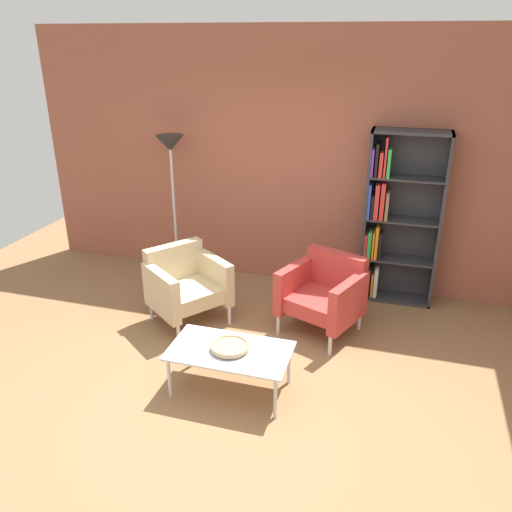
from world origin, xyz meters
TOP-DOWN VIEW (x-y plane):
  - ground_plane at (0.00, 0.00)m, footprint 8.32×8.32m
  - brick_back_panel at (0.00, 2.46)m, footprint 6.40×0.12m
  - bookshelf_tall at (1.12, 2.25)m, footprint 0.80×0.30m
  - coffee_table_low at (-0.03, 0.13)m, footprint 1.00×0.56m
  - decorative_bowl at (-0.03, 0.13)m, footprint 0.32×0.32m
  - armchair_corner_red at (0.55, 1.34)m, footprint 0.90×0.86m
  - armchair_near_window at (-0.86, 1.13)m, footprint 0.94×0.95m
  - floor_lamp_torchiere at (-1.40, 2.11)m, footprint 0.32×0.32m

SIDE VIEW (x-z plane):
  - ground_plane at x=0.00m, z-range 0.00..0.00m
  - coffee_table_low at x=-0.03m, z-range 0.17..0.57m
  - armchair_corner_red at x=0.55m, z-range 0.02..0.80m
  - armchair_near_window at x=-0.86m, z-range 0.02..0.80m
  - decorative_bowl at x=-0.03m, z-range 0.41..0.46m
  - bookshelf_tall at x=1.12m, z-range -0.01..1.89m
  - floor_lamp_torchiere at x=-1.40m, z-range 0.58..2.32m
  - brick_back_panel at x=0.00m, z-range 0.00..2.90m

